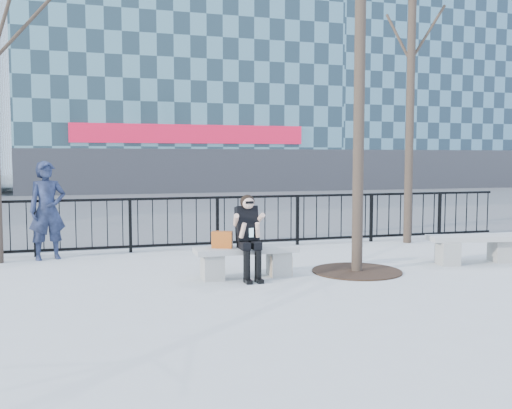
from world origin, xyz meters
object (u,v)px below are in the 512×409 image
object	(u,v)px
standing_man	(47,210)
bench_second	(475,246)
bench_main	(246,259)
seated_woman	(249,237)

from	to	relation	value
standing_man	bench_second	bearing A→B (deg)	-35.72
bench_main	seated_woman	world-z (taller)	seated_woman
seated_woman	bench_second	bearing A→B (deg)	2.68
seated_woman	standing_man	bearing A→B (deg)	138.39
seated_woman	bench_main	bearing A→B (deg)	90.00
bench_main	bench_second	distance (m)	4.33
bench_main	standing_man	distance (m)	4.15
bench_main	seated_woman	bearing A→B (deg)	-90.00
bench_main	bench_second	bearing A→B (deg)	0.56
bench_main	seated_woman	size ratio (longest dim) A/B	1.23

